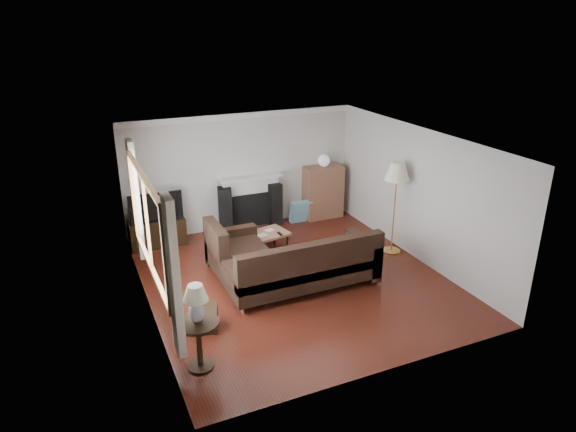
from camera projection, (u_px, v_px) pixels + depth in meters
name	position (u px, v px, depth m)	size (l,w,h in m)	color
room	(295.00, 214.00, 8.61)	(5.10, 5.60, 2.54)	#4F1C11
window	(147.00, 224.00, 7.41)	(0.12, 2.74, 1.54)	brown
curtain_near	(174.00, 278.00, 6.19)	(0.10, 0.35, 2.10)	silver
curtain_far	(136.00, 201.00, 8.78)	(0.10, 0.35, 2.10)	silver
fireplace	(251.00, 202.00, 11.16)	(1.40, 0.26, 1.15)	white
tv_stand	(157.00, 232.00, 10.35)	(1.09, 0.49, 0.55)	black
television	(155.00, 206.00, 10.14)	(1.04, 0.14, 0.60)	black
speaker_left	(225.00, 211.00, 10.86)	(0.28, 0.33, 1.00)	black
speaker_right	(274.00, 204.00, 11.32)	(0.26, 0.32, 0.95)	black
bookshelf	(323.00, 192.00, 11.69)	(0.88, 0.42, 1.21)	brown
globe_lamp	(324.00, 161.00, 11.42)	(0.27, 0.27, 0.27)	white
sectional_sofa	(302.00, 263.00, 8.67)	(2.82, 2.06, 0.91)	black
coffee_table	(261.00, 244.00, 9.97)	(1.08, 0.59, 0.42)	#A0684C
footstool	(204.00, 318.00, 7.61)	(0.41, 0.41, 0.34)	black
floor_lamp	(394.00, 208.00, 9.81)	(0.47, 0.47, 1.82)	gold
side_table	(199.00, 345.00, 6.69)	(0.56, 0.56, 0.70)	black
table_lamp	(196.00, 304.00, 6.46)	(0.32, 0.32, 0.52)	silver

